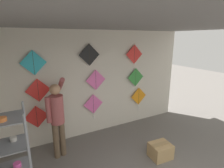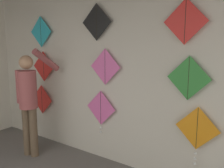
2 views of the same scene
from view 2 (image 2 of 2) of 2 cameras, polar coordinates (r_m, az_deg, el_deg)
back_panel at (r=3.96m, az=-2.39°, el=2.42°), size 5.87×0.06×2.80m
shopkeeper at (r=4.30m, az=-18.49°, el=-2.74°), size 0.45×0.66×1.80m
kite_0 at (r=4.96m, az=-15.72°, el=-3.40°), size 0.55×0.01×0.55m
kite_1 at (r=3.97m, az=-2.58°, el=-5.83°), size 0.55×0.04×0.69m
kite_2 at (r=3.32m, az=18.84°, el=-10.22°), size 0.55×0.04×0.76m
kite_3 at (r=4.79m, az=-15.36°, el=3.90°), size 0.55×0.01×0.55m
kite_4 at (r=3.79m, az=-1.58°, el=3.95°), size 0.55×0.01×0.55m
kite_5 at (r=3.20m, az=17.10°, el=1.28°), size 0.55×0.01×0.55m
kite_6 at (r=4.79m, az=-15.95°, el=11.42°), size 0.55×0.01×0.55m
kite_7 at (r=3.88m, az=-3.57°, el=13.94°), size 0.55×0.01×0.55m
kite_8 at (r=3.20m, az=16.41°, el=13.54°), size 0.55×0.01×0.55m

